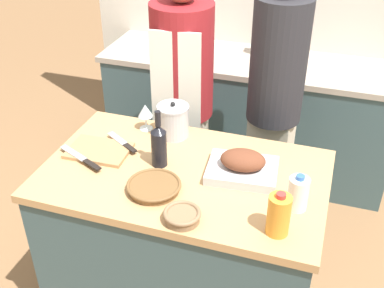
{
  "coord_description": "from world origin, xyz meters",
  "views": [
    {
      "loc": [
        0.6,
        -1.71,
        2.21
      ],
      "look_at": [
        0.0,
        0.12,
        0.98
      ],
      "focal_mm": 45.0,
      "sensor_mm": 36.0,
      "label": 1
    }
  ],
  "objects_px": {
    "roasting_pan": "(242,166)",
    "condiment_bottle_extra": "(193,41)",
    "wicker_basket": "(154,186)",
    "wine_glass_left": "(145,111)",
    "cutting_board": "(99,151)",
    "person_cook_guest": "(275,96)",
    "juice_jug": "(279,215)",
    "knife_paring": "(123,143)",
    "mixing_bowl": "(182,216)",
    "stock_pot": "(173,121)",
    "knife_chef": "(82,158)",
    "condiment_bottle_short": "(163,38)",
    "condiment_bottle_tall": "(294,61)",
    "stand_mixer": "(276,39)",
    "person_cook_aproned": "(183,95)",
    "wine_bottle_green": "(159,144)",
    "milk_jug": "(298,193)"
  },
  "relations": [
    {
      "from": "wicker_basket",
      "to": "wine_glass_left",
      "type": "xyz_separation_m",
      "value": [
        -0.24,
        0.48,
        0.08
      ]
    },
    {
      "from": "milk_jug",
      "to": "condiment_bottle_tall",
      "type": "distance_m",
      "value": 1.38
    },
    {
      "from": "juice_jug",
      "to": "wine_bottle_green",
      "type": "xyz_separation_m",
      "value": [
        -0.61,
        0.29,
        0.02
      ]
    },
    {
      "from": "roasting_pan",
      "to": "milk_jug",
      "type": "bearing_deg",
      "value": -30.24
    },
    {
      "from": "condiment_bottle_tall",
      "to": "person_cook_aproned",
      "type": "bearing_deg",
      "value": -135.98
    },
    {
      "from": "wine_glass_left",
      "to": "stand_mixer",
      "type": "height_order",
      "value": "stand_mixer"
    },
    {
      "from": "wine_bottle_green",
      "to": "person_cook_guest",
      "type": "height_order",
      "value": "person_cook_guest"
    },
    {
      "from": "mixing_bowl",
      "to": "condiment_bottle_extra",
      "type": "xyz_separation_m",
      "value": [
        -0.54,
        1.8,
        0.03
      ]
    },
    {
      "from": "mixing_bowl",
      "to": "roasting_pan",
      "type": "bearing_deg",
      "value": 67.6
    },
    {
      "from": "roasting_pan",
      "to": "condiment_bottle_extra",
      "type": "relative_size",
      "value": 2.18
    },
    {
      "from": "wicker_basket",
      "to": "knife_chef",
      "type": "distance_m",
      "value": 0.42
    },
    {
      "from": "juice_jug",
      "to": "condiment_bottle_tall",
      "type": "bearing_deg",
      "value": 95.79
    },
    {
      "from": "stock_pot",
      "to": "mixing_bowl",
      "type": "height_order",
      "value": "stock_pot"
    },
    {
      "from": "milk_jug",
      "to": "stock_pot",
      "type": "bearing_deg",
      "value": 150.66
    },
    {
      "from": "stock_pot",
      "to": "condiment_bottle_short",
      "type": "xyz_separation_m",
      "value": [
        -0.48,
        1.09,
        0.0
      ]
    },
    {
      "from": "cutting_board",
      "to": "person_cook_guest",
      "type": "distance_m",
      "value": 1.04
    },
    {
      "from": "knife_paring",
      "to": "wine_glass_left",
      "type": "bearing_deg",
      "value": 77.74
    },
    {
      "from": "wicker_basket",
      "to": "person_cook_guest",
      "type": "relative_size",
      "value": 0.14
    },
    {
      "from": "cutting_board",
      "to": "condiment_bottle_extra",
      "type": "relative_size",
      "value": 1.97
    },
    {
      "from": "knife_paring",
      "to": "condiment_bottle_extra",
      "type": "relative_size",
      "value": 1.35
    },
    {
      "from": "roasting_pan",
      "to": "mixing_bowl",
      "type": "height_order",
      "value": "roasting_pan"
    },
    {
      "from": "condiment_bottle_tall",
      "to": "condiment_bottle_short",
      "type": "relative_size",
      "value": 0.96
    },
    {
      "from": "juice_jug",
      "to": "stand_mixer",
      "type": "relative_size",
      "value": 0.58
    },
    {
      "from": "juice_jug",
      "to": "milk_jug",
      "type": "height_order",
      "value": "juice_jug"
    },
    {
      "from": "condiment_bottle_tall",
      "to": "person_cook_aproned",
      "type": "relative_size",
      "value": 0.13
    },
    {
      "from": "wicker_basket",
      "to": "juice_jug",
      "type": "xyz_separation_m",
      "value": [
        0.56,
        -0.1,
        0.07
      ]
    },
    {
      "from": "milk_jug",
      "to": "person_cook_guest",
      "type": "xyz_separation_m",
      "value": [
        -0.24,
        0.85,
        -0.0
      ]
    },
    {
      "from": "cutting_board",
      "to": "condiment_bottle_short",
      "type": "xyz_separation_m",
      "value": [
        -0.19,
        1.36,
        0.08
      ]
    },
    {
      "from": "stock_pot",
      "to": "condiment_bottle_short",
      "type": "distance_m",
      "value": 1.2
    },
    {
      "from": "roasting_pan",
      "to": "knife_chef",
      "type": "height_order",
      "value": "roasting_pan"
    },
    {
      "from": "wine_glass_left",
      "to": "stock_pot",
      "type": "bearing_deg",
      "value": -5.33
    },
    {
      "from": "roasting_pan",
      "to": "person_cook_aproned",
      "type": "bearing_deg",
      "value": 128.31
    },
    {
      "from": "stock_pot",
      "to": "stand_mixer",
      "type": "height_order",
      "value": "stand_mixer"
    },
    {
      "from": "condiment_bottle_extra",
      "to": "juice_jug",
      "type": "bearing_deg",
      "value": -62.22
    },
    {
      "from": "wine_bottle_green",
      "to": "condiment_bottle_short",
      "type": "distance_m",
      "value": 1.46
    },
    {
      "from": "stock_pot",
      "to": "mixing_bowl",
      "type": "distance_m",
      "value": 0.67
    },
    {
      "from": "knife_paring",
      "to": "stock_pot",
      "type": "bearing_deg",
      "value": 41.85
    },
    {
      "from": "wine_bottle_green",
      "to": "condiment_bottle_tall",
      "type": "xyz_separation_m",
      "value": [
        0.45,
        1.25,
        -0.03
      ]
    },
    {
      "from": "mixing_bowl",
      "to": "person_cook_guest",
      "type": "xyz_separation_m",
      "value": [
        0.18,
        1.08,
        0.05
      ]
    },
    {
      "from": "stock_pot",
      "to": "knife_paring",
      "type": "relative_size",
      "value": 0.92
    },
    {
      "from": "knife_paring",
      "to": "knife_chef",
      "type": "bearing_deg",
      "value": -124.35
    },
    {
      "from": "roasting_pan",
      "to": "stand_mixer",
      "type": "height_order",
      "value": "stand_mixer"
    },
    {
      "from": "knife_chef",
      "to": "knife_paring",
      "type": "distance_m",
      "value": 0.23
    },
    {
      "from": "knife_paring",
      "to": "stand_mixer",
      "type": "height_order",
      "value": "stand_mixer"
    },
    {
      "from": "juice_jug",
      "to": "person_cook_aproned",
      "type": "relative_size",
      "value": 0.12
    },
    {
      "from": "knife_chef",
      "to": "condiment_bottle_short",
      "type": "distance_m",
      "value": 1.47
    },
    {
      "from": "roasting_pan",
      "to": "milk_jug",
      "type": "height_order",
      "value": "milk_jug"
    },
    {
      "from": "wine_bottle_green",
      "to": "stock_pot",
      "type": "bearing_deg",
      "value": 96.21
    },
    {
      "from": "knife_paring",
      "to": "stand_mixer",
      "type": "relative_size",
      "value": 0.64
    },
    {
      "from": "condiment_bottle_extra",
      "to": "roasting_pan",
      "type": "bearing_deg",
      "value": -63.6
    }
  ]
}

